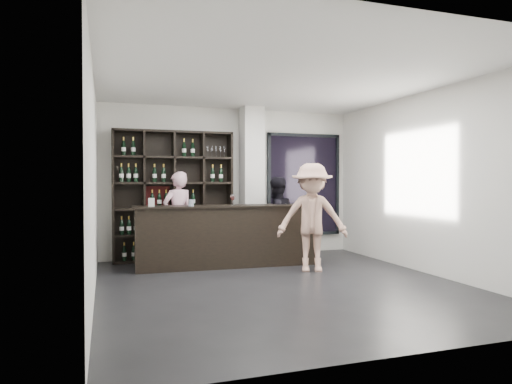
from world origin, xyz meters
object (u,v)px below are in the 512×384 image
object	(u,v)px
taster_pink	(178,216)
tasting_counter	(228,236)
taster_black	(276,219)
customer	(312,217)
wine_shelf	(174,196)

from	to	relation	value
taster_pink	tasting_counter	bearing A→B (deg)	113.05
taster_black	customer	size ratio (longest dim) A/B	0.88
taster_pink	customer	world-z (taller)	customer
wine_shelf	taster_black	distance (m)	1.95
tasting_counter	customer	xyz separation A→B (m)	(1.19, -0.85, 0.35)
tasting_counter	customer	world-z (taller)	customer
taster_pink	taster_black	xyz separation A→B (m)	(1.71, -0.55, -0.05)
wine_shelf	customer	bearing A→B (deg)	-41.77
wine_shelf	taster_pink	distance (m)	0.42
customer	taster_black	bearing A→B (deg)	122.80
wine_shelf	taster_pink	size ratio (longest dim) A/B	1.46
tasting_counter	taster_black	xyz separation A→B (m)	(0.96, 0.21, 0.24)
wine_shelf	tasting_counter	distance (m)	1.39
wine_shelf	taster_pink	xyz separation A→B (m)	(0.05, -0.17, -0.38)
wine_shelf	tasting_counter	bearing A→B (deg)	-49.11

